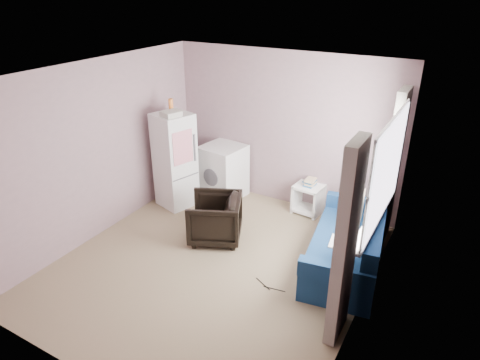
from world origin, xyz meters
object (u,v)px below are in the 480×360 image
object	(u,v)px
washing_machine	(223,170)
side_table	(309,196)
armchair	(215,216)
sofa	(350,247)
fridge	(175,160)

from	to	relation	value
washing_machine	side_table	bearing A→B (deg)	14.62
armchair	washing_machine	size ratio (longest dim) A/B	0.80
armchair	sofa	world-z (taller)	sofa
armchair	fridge	size ratio (longest dim) A/B	0.41
fridge	washing_machine	bearing A→B (deg)	66.82
fridge	side_table	bearing A→B (deg)	38.19
armchair	side_table	distance (m)	1.67
fridge	sofa	distance (m)	3.08
armchair	side_table	size ratio (longest dim) A/B	1.25
armchair	fridge	world-z (taller)	fridge
washing_machine	side_table	distance (m)	1.52
fridge	side_table	world-z (taller)	fridge
side_table	sofa	xyz separation A→B (m)	(1.01, -1.13, 0.03)
side_table	washing_machine	bearing A→B (deg)	-173.10
side_table	sofa	world-z (taller)	sofa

